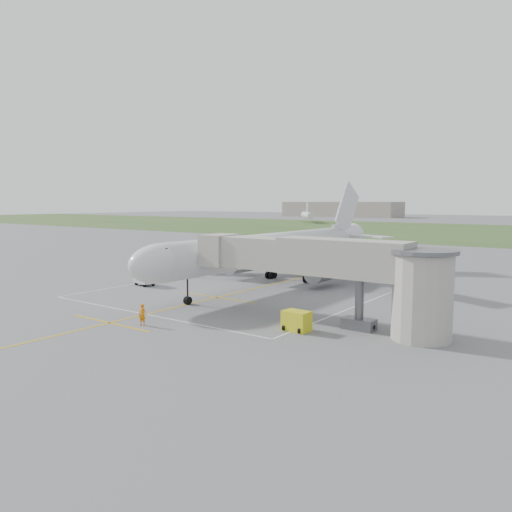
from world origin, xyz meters
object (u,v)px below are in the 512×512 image
Objects in this scene: jet_bridge at (334,269)px; airliner at (273,249)px; gpu_unit at (296,321)px; baggage_cart at (145,278)px; ramp_worker_nose at (142,315)px; ramp_worker_wing at (196,270)px.

airliner is at bearing 137.81° from jet_bridge.
gpu_unit is 0.74× the size of baggage_cart.
airliner is 21.19× the size of gpu_unit.
ramp_worker_nose is (15.09, -13.52, -0.06)m from baggage_cart.
ramp_worker_nose is at bearing -82.97° from airliner.
jet_bridge is 16.35m from ramp_worker_nose.
ramp_worker_wing is (-27.39, 12.75, -3.82)m from jet_bridge.
baggage_cart is at bearing 123.53° from ramp_worker_nose.
gpu_unit is 27.35m from baggage_cart.
jet_bridge is at bearing 3.15° from baggage_cart.
airliner is 22.85m from gpu_unit.
ramp_worker_wing reaches higher than gpu_unit.
jet_bridge reaches higher than baggage_cart.
jet_bridge is at bearing 171.65° from ramp_worker_wing.
ramp_worker_wing is (-14.59, 22.16, 0.03)m from ramp_worker_nose.
jet_bridge is 7.85× the size of baggage_cart.
airliner reaches higher than ramp_worker_wing.
gpu_unit is at bearing -115.23° from jet_bridge.
airliner reaches higher than ramp_worker_nose.
gpu_unit is 12.78m from ramp_worker_nose.
airliner is 12.27m from ramp_worker_wing.
jet_bridge is 10.61× the size of gpu_unit.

